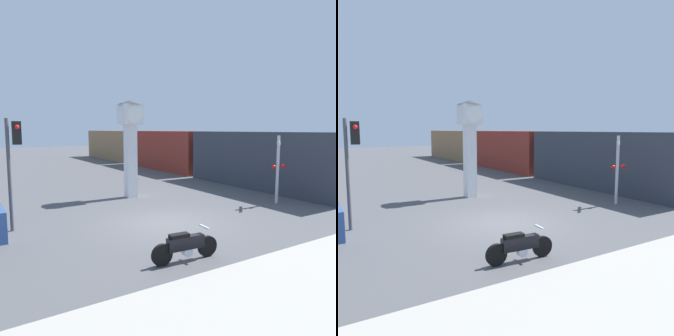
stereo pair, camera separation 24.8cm
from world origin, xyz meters
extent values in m
plane|color=#4C4C4F|center=(0.00, 0.00, 0.00)|extent=(120.00, 120.00, 0.00)
cylinder|color=black|center=(-0.77, -3.40, 0.29)|extent=(0.59, 0.14, 0.59)
cylinder|color=black|center=(-2.18, -3.29, 0.29)|extent=(0.59, 0.14, 0.59)
cube|color=black|center=(-1.47, -3.35, 0.51)|extent=(1.09, 0.30, 0.35)
cube|color=black|center=(-1.67, -3.33, 0.74)|extent=(0.57, 0.27, 0.10)
cylinder|color=silver|center=(-1.42, -3.35, 0.26)|extent=(0.29, 0.22, 0.27)
cube|color=silver|center=(-0.88, -3.39, 0.86)|extent=(0.09, 0.43, 0.04)
cube|color=white|center=(0.96, 5.13, 1.89)|extent=(0.54, 0.54, 3.78)
cube|color=white|center=(0.96, 5.13, 4.30)|extent=(1.02, 1.02, 1.02)
cylinder|color=white|center=(0.96, 4.61, 4.30)|extent=(0.82, 0.02, 0.82)
cone|color=#333338|center=(0.96, 5.13, 4.91)|extent=(1.23, 1.23, 0.20)
cube|color=#333842|center=(9.21, 3.38, 1.70)|extent=(2.80, 11.14, 3.40)
cube|color=maroon|center=(9.21, 15.11, 1.70)|extent=(2.80, 11.14, 3.40)
cube|color=olive|center=(9.21, 26.85, 1.70)|extent=(2.80, 11.14, 3.40)
cylinder|color=#47474C|center=(-5.10, 2.04, 1.96)|extent=(0.12, 0.12, 3.91)
cube|color=black|center=(-4.80, 2.04, 3.41)|extent=(0.28, 0.24, 0.80)
sphere|color=red|center=(-4.80, 1.89, 3.61)|extent=(0.16, 0.16, 0.16)
cylinder|color=#B7B7BC|center=(6.26, 0.05, 1.63)|extent=(0.14, 0.14, 3.25)
cube|color=white|center=(6.26, 0.05, 2.90)|extent=(0.82, 0.82, 0.14)
sphere|color=red|center=(5.91, 0.00, 1.79)|extent=(0.20, 0.20, 0.20)
sphere|color=red|center=(6.61, 0.00, 1.79)|extent=(0.20, 0.20, 0.20)
camera|label=1|loc=(-6.37, -10.29, 3.53)|focal=35.00mm
camera|label=2|loc=(-6.15, -10.42, 3.53)|focal=35.00mm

